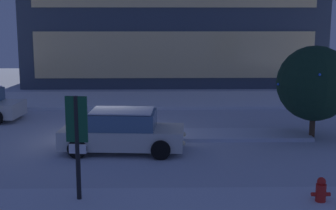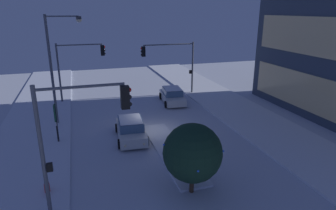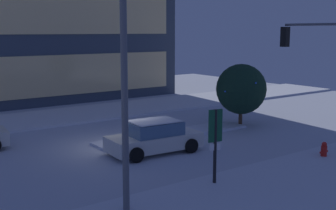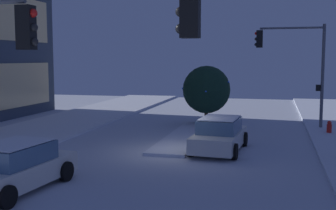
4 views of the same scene
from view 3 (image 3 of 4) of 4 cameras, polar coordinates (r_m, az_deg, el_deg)
name	(u,v)px [view 3 (image 3 of 4)]	position (r m, az deg, el deg)	size (l,w,h in m)	color
ground	(120,147)	(21.24, -6.25, -5.43)	(52.00, 52.00, 0.00)	silver
curb_strip_near	(252,200)	(14.82, 10.87, -12.03)	(52.00, 5.20, 0.14)	silver
curb_strip_far	(52,118)	(28.74, -14.81, -1.59)	(52.00, 5.20, 0.14)	silver
median_strip	(174,134)	(23.31, 0.83, -3.84)	(9.00, 1.80, 0.14)	silver
car_near	(154,138)	(19.98, -1.79, -4.24)	(4.47, 2.28, 1.49)	silver
traffic_light_corner_near_right	(319,61)	(22.06, 19.00, 5.43)	(0.32, 3.92, 5.98)	#565960
street_lamp_arched	(114,34)	(13.26, -7.04, 9.19)	(0.57, 2.64, 8.43)	#565960
fire_hydrant	(324,151)	(20.23, 19.56, -5.62)	(0.48, 0.26, 0.77)	red
parking_info_sign	(215,138)	(15.54, 6.14, -4.28)	(0.55, 0.14, 2.80)	black
decorated_tree_median	(241,89)	(25.64, 9.47, 2.05)	(2.97, 2.94, 3.63)	#473323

